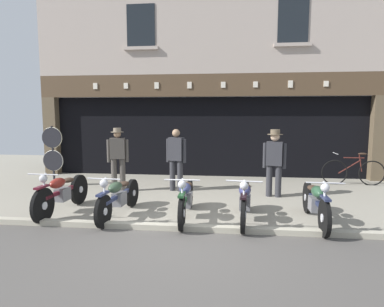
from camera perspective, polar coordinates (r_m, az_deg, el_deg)
ground at (r=4.93m, az=-2.79°, el=-17.90°), size 23.02×22.00×0.18m
shop_facade at (r=12.42m, az=3.09°, el=5.48°), size 11.32×4.42×6.50m
motorcycle_left at (r=7.27m, az=-21.75°, el=-6.30°), size 0.62×2.03×0.93m
motorcycle_center_left at (r=6.70m, az=-12.70°, el=-7.27°), size 0.62×2.03×0.90m
motorcycle_center at (r=6.41m, az=-1.04°, el=-7.68°), size 0.62×2.05×0.91m
motorcycle_center_right at (r=6.33m, az=9.24°, el=-7.96°), size 0.62×1.97×0.90m
motorcycle_right at (r=6.52m, az=20.77°, el=-7.84°), size 0.62×2.01×0.92m
salesman_left at (r=8.78m, az=-12.81°, el=-0.53°), size 0.55×0.32×1.68m
shopkeeper_center at (r=8.65m, az=-2.78°, el=-0.60°), size 0.55×0.31×1.65m
salesman_right at (r=8.26m, az=14.18°, el=-1.02°), size 0.55×0.37×1.67m
tyre_sign_pole at (r=9.98m, az=-23.16°, el=0.56°), size 0.59×0.06×1.71m
advert_board_near at (r=10.83m, az=10.56°, el=5.70°), size 0.74×0.03×0.98m
advert_board_far at (r=10.98m, az=16.81°, el=4.88°), size 0.69×0.03×1.09m
leaning_bicycle at (r=10.55m, az=26.34°, el=-2.84°), size 1.76×0.50×0.96m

